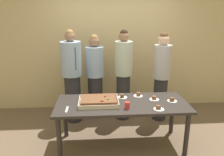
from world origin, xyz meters
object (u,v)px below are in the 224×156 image
at_px(person_green_shirt_behind, 95,76).
at_px(person_far_right_suit, 72,76).
at_px(person_serving_front, 161,76).
at_px(plated_slice_center_front, 138,95).
at_px(plated_slice_near_right, 154,99).
at_px(cake_server_utensil, 67,109).
at_px(drink_cup_nearest, 127,105).
at_px(person_striped_tie_right, 123,74).
at_px(party_table, 122,108).
at_px(plated_slice_near_left, 122,97).
at_px(sheet_cake, 99,101).
at_px(plated_slice_far_left, 172,100).
at_px(plated_slice_far_right, 159,108).

height_order(person_green_shirt_behind, person_far_right_suit, person_far_right_suit).
bearing_deg(person_serving_front, plated_slice_center_front, 12.46).
relative_size(plated_slice_near_right, cake_server_utensil, 0.75).
bearing_deg(person_far_right_suit, drink_cup_nearest, 10.31).
bearing_deg(person_far_right_suit, cake_server_utensil, -26.52).
height_order(person_striped_tie_right, person_far_right_suit, person_far_right_suit).
distance_m(party_table, plated_slice_near_left, 0.22).
bearing_deg(person_striped_tie_right, cake_server_utensil, -12.24).
relative_size(sheet_cake, cake_server_utensil, 2.95).
relative_size(person_green_shirt_behind, person_striped_tie_right, 0.94).
bearing_deg(person_serving_front, person_green_shirt_behind, -45.29).
bearing_deg(plated_slice_far_left, drink_cup_nearest, -163.80).
height_order(sheet_cake, drink_cup_nearest, sheet_cake).
relative_size(cake_server_utensil, person_striped_tie_right, 0.11).
distance_m(plated_slice_far_right, person_striped_tie_right, 1.28).
bearing_deg(cake_server_utensil, sheet_cake, 23.26).
xyz_separation_m(drink_cup_nearest, cake_server_utensil, (-0.85, 0.02, -0.05)).
bearing_deg(cake_server_utensil, person_green_shirt_behind, 72.63).
relative_size(cake_server_utensil, person_serving_front, 0.12).
xyz_separation_m(party_table, person_serving_front, (0.84, 0.85, 0.25)).
xyz_separation_m(party_table, plated_slice_center_front, (0.29, 0.25, 0.10)).
relative_size(plated_slice_far_right, person_far_right_suit, 0.09).
bearing_deg(person_serving_front, plated_slice_far_right, 37.41).
xyz_separation_m(plated_slice_near_right, person_far_right_suit, (-1.35, 0.82, 0.15)).
height_order(plated_slice_near_right, plated_slice_center_front, plated_slice_center_front).
bearing_deg(plated_slice_far_left, person_striped_tie_right, 124.26).
distance_m(party_table, plated_slice_near_right, 0.53).
xyz_separation_m(sheet_cake, plated_slice_center_front, (0.65, 0.24, -0.02)).
bearing_deg(plated_slice_far_right, person_far_right_suit, 138.28).
distance_m(plated_slice_near_left, person_serving_front, 1.05).
bearing_deg(plated_slice_near_left, cake_server_utensil, -154.90).
height_order(plated_slice_near_right, drink_cup_nearest, drink_cup_nearest).
bearing_deg(person_green_shirt_behind, person_striped_tie_right, 73.84).
xyz_separation_m(person_serving_front, person_green_shirt_behind, (-1.25, 0.22, -0.04)).
height_order(plated_slice_far_left, person_far_right_suit, person_far_right_suit).
bearing_deg(plated_slice_near_right, plated_slice_far_left, -18.14).
height_order(plated_slice_near_left, person_striped_tie_right, person_striped_tie_right).
height_order(plated_slice_near_left, person_green_shirt_behind, person_green_shirt_behind).
height_order(party_table, drink_cup_nearest, drink_cup_nearest).
height_order(plated_slice_far_left, plated_slice_center_front, same).
height_order(plated_slice_near_left, person_serving_front, person_serving_front).
bearing_deg(plated_slice_far_right, cake_server_utensil, 176.23).
xyz_separation_m(cake_server_utensil, person_serving_front, (1.64, 1.04, 0.16)).
bearing_deg(plated_slice_center_front, plated_slice_far_left, -27.37).
distance_m(plated_slice_center_front, person_far_right_suit, 1.31).
distance_m(party_table, sheet_cake, 0.37).
distance_m(plated_slice_center_front, person_green_shirt_behind, 1.08).
xyz_separation_m(cake_server_utensil, person_green_shirt_behind, (0.39, 1.26, 0.11)).
relative_size(plated_slice_near_left, drink_cup_nearest, 1.50).
distance_m(plated_slice_near_left, cake_server_utensil, 0.92).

